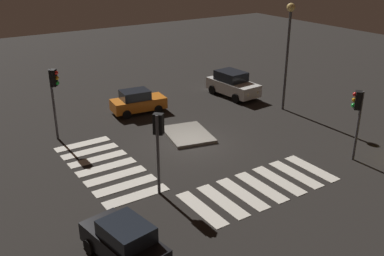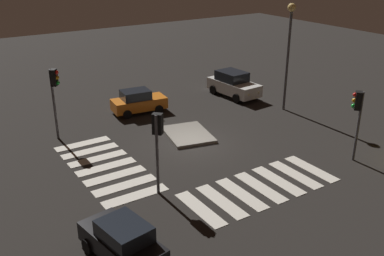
% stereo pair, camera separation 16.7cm
% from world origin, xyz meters
% --- Properties ---
extents(ground_plane, '(80.00, 80.00, 0.00)m').
position_xyz_m(ground_plane, '(0.00, 0.00, 0.00)').
color(ground_plane, black).
extents(traffic_island, '(3.76, 3.13, 0.18)m').
position_xyz_m(traffic_island, '(-1.15, 0.45, 0.09)').
color(traffic_island, gray).
rests_on(traffic_island, ground).
extents(car_white, '(4.46, 2.29, 1.89)m').
position_xyz_m(car_white, '(-5.78, 7.51, 0.93)').
color(car_white, silver).
rests_on(car_white, ground).
extents(car_orange, '(2.08, 3.84, 1.62)m').
position_xyz_m(car_orange, '(-6.44, -0.22, 0.79)').
color(car_orange, orange).
rests_on(car_orange, ground).
extents(car_black, '(3.85, 2.18, 1.61)m').
position_xyz_m(car_black, '(7.20, -7.67, 0.79)').
color(car_black, black).
rests_on(car_black, ground).
extents(traffic_light_south, '(0.54, 0.53, 4.25)m').
position_xyz_m(traffic_light_south, '(-4.94, -6.16, 3.22)').
color(traffic_light_south, '#47474C').
rests_on(traffic_light_south, ground).
extents(traffic_light_east, '(0.54, 0.53, 3.87)m').
position_xyz_m(traffic_light_east, '(3.67, -4.20, 2.94)').
color(traffic_light_east, '#47474C').
rests_on(traffic_light_east, ground).
extents(traffic_light_north, '(0.53, 0.54, 3.83)m').
position_xyz_m(traffic_light_north, '(6.35, 6.02, 2.91)').
color(traffic_light_north, '#47474C').
rests_on(traffic_light_north, ground).
extents(street_lamp, '(0.56, 0.56, 7.27)m').
position_xyz_m(street_lamp, '(-1.45, 8.63, 4.99)').
color(street_lamp, '#47474C').
rests_on(street_lamp, ground).
extents(crosswalk_near, '(7.60, 3.20, 0.02)m').
position_xyz_m(crosswalk_near, '(0.00, -5.34, 0.01)').
color(crosswalk_near, silver).
rests_on(crosswalk_near, ground).
extents(crosswalk_side, '(3.20, 7.60, 0.02)m').
position_xyz_m(crosswalk_side, '(5.97, 0.00, 0.01)').
color(crosswalk_side, silver).
rests_on(crosswalk_side, ground).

